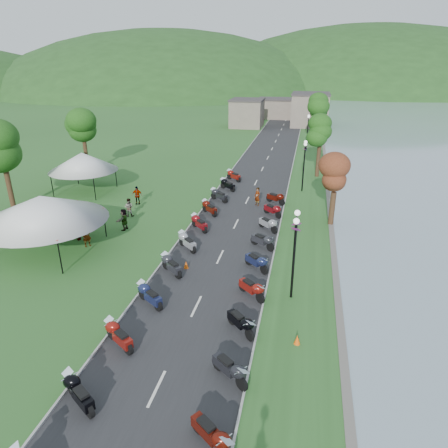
# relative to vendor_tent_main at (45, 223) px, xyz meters

# --- Properties ---
(road) EXTENTS (7.00, 120.00, 0.02)m
(road) POSITION_rel_vendor_tent_main_xyz_m (12.10, 19.36, -1.99)
(road) COLOR #29292B
(road) RESTS_ON ground
(hills_backdrop) EXTENTS (360.00, 120.00, 76.00)m
(hills_backdrop) POSITION_rel_vendor_tent_main_xyz_m (12.10, 179.36, -2.00)
(hills_backdrop) COLOR #285621
(hills_backdrop) RESTS_ON ground
(far_building) EXTENTS (18.00, 16.00, 5.00)m
(far_building) POSITION_rel_vendor_tent_main_xyz_m (10.10, 64.36, 0.50)
(far_building) COLOR #7A6C5F
(far_building) RESTS_ON ground
(moto_row_left) EXTENTS (2.60, 48.12, 1.10)m
(moto_row_left) POSITION_rel_vendor_tent_main_xyz_m (9.55, -3.25, -1.45)
(moto_row_left) COLOR #331411
(moto_row_left) RESTS_ON ground
(moto_row_right) EXTENTS (2.60, 34.62, 1.10)m
(moto_row_right) POSITION_rel_vendor_tent_main_xyz_m (14.82, -3.05, -1.45)
(moto_row_right) COLOR #331411
(moto_row_right) RESTS_ON ground
(vendor_tent_main) EXTENTS (5.79, 5.79, 4.00)m
(vendor_tent_main) POSITION_rel_vendor_tent_main_xyz_m (0.00, 0.00, 0.00)
(vendor_tent_main) COLOR silver
(vendor_tent_main) RESTS_ON ground
(vendor_tent_side) EXTENTS (4.47, 4.47, 4.00)m
(vendor_tent_side) POSITION_rel_vendor_tent_main_xyz_m (-4.31, 12.68, 0.00)
(vendor_tent_side) COLOR silver
(vendor_tent_side) RESTS_ON ground
(tree_park_left) EXTENTS (3.41, 3.41, 9.48)m
(tree_park_left) POSITION_rel_vendor_tent_main_xyz_m (-7.72, 6.27, 2.74)
(tree_park_left) COLOR #255F19
(tree_park_left) RESTS_ON ground
(tree_lakeside) EXTENTS (2.23, 2.23, 6.19)m
(tree_lakeside) POSITION_rel_vendor_tent_main_xyz_m (19.66, 8.94, 1.10)
(tree_lakeside) COLOR #255F19
(tree_lakeside) RESTS_ON ground
(pedestrian_a) EXTENTS (0.73, 0.76, 1.68)m
(pedestrian_a) POSITION_rel_vendor_tent_main_xyz_m (2.42, 1.05, -2.00)
(pedestrian_a) COLOR slate
(pedestrian_a) RESTS_ON ground
(pedestrian_b) EXTENTS (0.79, 0.46, 1.59)m
(pedestrian_b) POSITION_rel_vendor_tent_main_xyz_m (2.83, 7.25, -2.00)
(pedestrian_b) COLOR slate
(pedestrian_b) RESTS_ON ground
(pedestrian_c) EXTENTS (1.21, 1.13, 1.82)m
(pedestrian_c) POSITION_rel_vendor_tent_main_xyz_m (1.16, 1.91, -2.00)
(pedestrian_c) COLOR slate
(pedestrian_c) RESTS_ON ground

